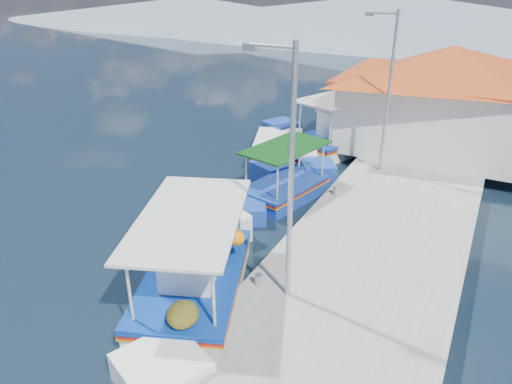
% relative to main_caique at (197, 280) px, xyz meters
% --- Properties ---
extents(ground, '(160.00, 160.00, 0.00)m').
position_rel_main_caique_xyz_m(ground, '(-2.31, -1.43, -0.52)').
color(ground, black).
rests_on(ground, ground).
extents(quay, '(5.00, 44.00, 0.50)m').
position_rel_main_caique_xyz_m(quay, '(3.59, 4.57, -0.27)').
color(quay, '#ABA9A0').
rests_on(quay, ground).
extents(bollards, '(0.20, 17.20, 0.30)m').
position_rel_main_caique_xyz_m(bollards, '(1.49, 3.82, 0.13)').
color(bollards, '#A5A8AD').
rests_on(bollards, quay).
extents(main_caique, '(4.25, 7.58, 2.68)m').
position_rel_main_caique_xyz_m(main_caique, '(0.00, 0.00, 0.00)').
color(main_caique, white).
rests_on(main_caique, ground).
extents(caique_green_canopy, '(2.68, 5.90, 2.27)m').
position_rel_main_caique_xyz_m(caique_green_canopy, '(-0.43, 6.46, -0.18)').
color(caique_green_canopy, '#193D9B').
rests_on(caique_green_canopy, ground).
extents(caique_blue_hull, '(3.60, 6.50, 1.23)m').
position_rel_main_caique_xyz_m(caique_blue_hull, '(-2.41, 10.15, -0.18)').
color(caique_blue_hull, '#193D9B').
rests_on(caique_blue_hull, ground).
extents(caique_far, '(4.20, 7.37, 2.78)m').
position_rel_main_caique_xyz_m(caique_far, '(-0.33, 12.47, -0.00)').
color(caique_far, white).
rests_on(caique_far, ground).
extents(harbor_building, '(10.49, 10.49, 4.40)m').
position_rel_main_caique_xyz_m(harbor_building, '(3.88, 13.57, 2.26)').
color(harbor_building, white).
rests_on(harbor_building, quay).
extents(lamp_post_near, '(1.21, 0.14, 6.00)m').
position_rel_main_caique_xyz_m(lamp_post_near, '(2.19, 0.57, 3.34)').
color(lamp_post_near, '#A5A8AD').
rests_on(lamp_post_near, quay).
extents(lamp_post_far, '(1.21, 0.14, 6.00)m').
position_rel_main_caique_xyz_m(lamp_post_far, '(2.19, 9.57, 3.34)').
color(lamp_post_far, '#A5A8AD').
rests_on(lamp_post_far, quay).
extents(mountain_ridge, '(171.40, 96.00, 5.50)m').
position_rel_main_caique_xyz_m(mountain_ridge, '(4.23, 54.57, 1.52)').
color(mountain_ridge, gray).
rests_on(mountain_ridge, ground).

